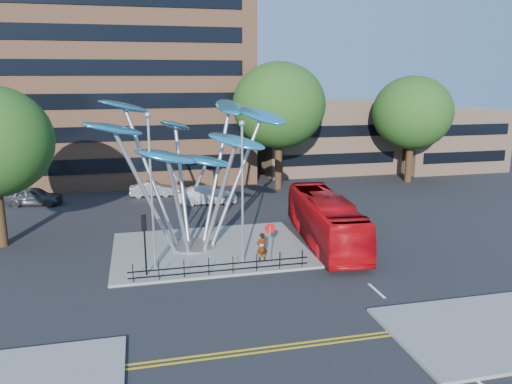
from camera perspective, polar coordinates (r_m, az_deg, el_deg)
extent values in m
plane|color=black|center=(26.60, -1.24, -10.82)|extent=(120.00, 120.00, 0.00)
cube|color=slate|center=(31.91, -5.28, -6.54)|extent=(12.00, 9.00, 0.15)
cube|color=gold|center=(21.41, 2.29, -17.19)|extent=(40.00, 0.12, 0.01)
cube|color=gold|center=(21.16, 2.52, -17.59)|extent=(40.00, 0.12, 0.01)
cube|color=#976142|center=(55.93, -14.92, 17.08)|extent=(25.00, 15.00, 30.00)
cube|color=tan|center=(58.14, 8.07, 6.35)|extent=(15.00, 8.00, 8.00)
cube|color=tan|center=(62.94, 20.76, 5.69)|extent=(12.00, 8.00, 7.00)
cylinder|color=black|center=(48.25, 2.57, 3.70)|extent=(0.70, 0.70, 5.72)
ellipsoid|color=#1D4112|center=(47.66, 2.64, 9.88)|extent=(8.80, 8.80, 8.10)
cylinder|color=black|center=(53.80, 17.10, 3.76)|extent=(0.70, 0.70, 5.06)
ellipsoid|color=#1D4112|center=(53.28, 17.44, 8.65)|extent=(8.00, 8.00, 7.36)
cylinder|color=#9EA0A5|center=(32.22, -7.18, -6.14)|extent=(2.80, 2.80, 0.12)
cylinder|color=#9EA0A5|center=(30.49, -9.51, 0.18)|extent=(0.24, 0.24, 7.80)
ellipsoid|color=#31A5D7|center=(28.84, -16.06, 6.97)|extent=(3.92, 2.95, 1.39)
cylinder|color=#9EA0A5|center=(30.32, -7.89, -1.20)|extent=(0.24, 0.24, 6.40)
ellipsoid|color=#31A5D7|center=(27.44, -10.16, 4.03)|extent=(3.47, 1.78, 1.31)
cylinder|color=#9EA0A5|center=(30.55, -6.08, -0.46)|extent=(0.24, 0.24, 7.00)
ellipsoid|color=#31A5D7|center=(28.63, -2.25, 5.82)|extent=(3.81, 3.11, 1.36)
cylinder|color=#9EA0A5|center=(31.26, -5.21, 1.01)|extent=(0.24, 0.24, 8.20)
ellipsoid|color=#31A5D7|center=(31.70, 0.70, 8.73)|extent=(3.52, 4.06, 1.44)
cylinder|color=#9EA0A5|center=(32.04, -6.15, 1.65)|extent=(0.24, 0.24, 8.60)
ellipsoid|color=#31A5D7|center=(33.77, -3.02, 9.67)|extent=(2.21, 3.79, 1.39)
cylinder|color=#9EA0A5|center=(32.16, -7.92, 0.55)|extent=(0.24, 0.24, 7.40)
ellipsoid|color=#31A5D7|center=(34.11, -9.22, 7.53)|extent=(3.02, 3.71, 1.34)
cylinder|color=#9EA0A5|center=(31.37, -9.30, 1.49)|extent=(0.24, 0.24, 8.80)
ellipsoid|color=#31A5D7|center=(32.13, -14.84, 9.43)|extent=(3.88, 3.60, 1.42)
ellipsoid|color=#31A5D7|center=(30.85, -10.87, 4.25)|extent=(3.40, 1.96, 1.13)
ellipsoid|color=#31A5D7|center=(30.55, -5.72, 3.57)|extent=(3.39, 2.16, 1.11)
cylinder|color=#9EA0A5|center=(28.02, -11.84, -0.34)|extent=(0.14, 0.14, 8.50)
sphere|color=#9EA0A5|center=(27.35, -12.27, 8.59)|extent=(0.36, 0.36, 0.36)
cylinder|color=#9EA0A5|center=(28.14, -1.56, -0.53)|extent=(0.14, 0.14, 8.00)
sphere|color=#9EA0A5|center=(27.45, -1.62, 7.85)|extent=(0.36, 0.36, 0.36)
cylinder|color=black|center=(27.79, -12.55, -6.19)|extent=(0.10, 0.10, 3.20)
cube|color=black|center=(27.37, -12.70, -3.42)|extent=(0.28, 0.18, 0.85)
sphere|color=#FF0C0C|center=(27.29, -12.73, -2.86)|extent=(0.18, 0.18, 0.18)
cylinder|color=#9EA0A5|center=(28.82, 1.62, -6.11)|extent=(0.08, 0.08, 2.30)
cylinder|color=red|center=(28.53, 1.61, -4.19)|extent=(0.60, 0.04, 0.60)
cube|color=white|center=(28.55, 1.60, -4.18)|extent=(0.42, 0.03, 0.10)
cylinder|color=black|center=(27.44, -13.88, -8.98)|extent=(0.05, 0.05, 1.00)
cylinder|color=black|center=(27.44, -11.05, -8.83)|extent=(0.05, 0.05, 1.00)
cylinder|color=black|center=(27.50, -8.22, -8.66)|extent=(0.05, 0.05, 1.00)
cylinder|color=black|center=(27.63, -5.42, -8.47)|extent=(0.05, 0.05, 1.00)
cylinder|color=black|center=(27.83, -2.65, -8.26)|extent=(0.05, 0.05, 1.00)
cylinder|color=black|center=(28.09, 0.07, -8.04)|extent=(0.05, 0.05, 1.00)
cylinder|color=black|center=(28.41, 2.73, -7.81)|extent=(0.05, 0.05, 1.00)
cylinder|color=black|center=(28.79, 5.32, -7.56)|extent=(0.05, 0.05, 1.00)
cube|color=black|center=(27.70, -4.03, -8.27)|extent=(10.00, 0.06, 0.06)
cube|color=black|center=(27.84, -4.02, -8.94)|extent=(10.00, 0.06, 0.06)
imported|color=#B4080F|center=(32.99, 7.94, -3.19)|extent=(3.73, 11.60, 3.17)
imported|color=gray|center=(29.29, 0.64, -6.35)|extent=(0.71, 0.53, 1.75)
imported|color=#3B3E42|center=(46.45, -24.02, -0.44)|extent=(4.84, 2.61, 1.57)
imported|color=#A4A6AC|center=(46.53, -11.75, 0.33)|extent=(4.13, 1.56, 1.35)
imported|color=silver|center=(43.31, -5.64, -0.28)|extent=(5.36, 2.33, 1.54)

